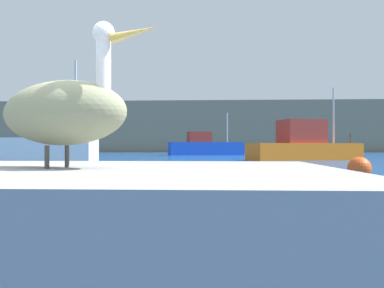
{
  "coord_description": "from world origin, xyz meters",
  "views": [
    {
      "loc": [
        0.88,
        -2.47,
        0.89
      ],
      "look_at": [
        -0.44,
        22.06,
        1.05
      ],
      "focal_mm": 38.81,
      "sensor_mm": 36.0,
      "label": 1
    }
  ],
  "objects": [
    {
      "name": "fishing_boat_blue",
      "position": [
        -0.15,
        41.92,
        0.9
      ],
      "size": [
        8.2,
        4.05,
        4.56
      ],
      "rotation": [
        0.0,
        0.0,
        0.24
      ],
      "color": "blue",
      "rests_on": "ground"
    },
    {
      "name": "mooring_buoy",
      "position": [
        4.74,
        8.8,
        0.31
      ],
      "size": [
        0.62,
        0.62,
        0.62
      ],
      "primitive_type": "sphere",
      "color": "#E54C19",
      "rests_on": "ground"
    },
    {
      "name": "fishing_boat_white",
      "position": [
        -7.75,
        18.65,
        1.04
      ],
      "size": [
        4.9,
        1.77,
        5.35
      ],
      "rotation": [
        0.0,
        0.0,
        -0.03
      ],
      "color": "white",
      "rests_on": "ground"
    },
    {
      "name": "hillside_backdrop",
      "position": [
        0.0,
        70.84,
        4.24
      ],
      "size": [
        140.0,
        12.17,
        8.47
      ],
      "primitive_type": "cube",
      "color": "#7F755B",
      "rests_on": "ground"
    },
    {
      "name": "pier_dock",
      "position": [
        -0.1,
        0.16,
        0.38
      ],
      "size": [
        3.55,
        2.62,
        0.75
      ],
      "primitive_type": "cube",
      "color": "gray",
      "rests_on": "ground"
    },
    {
      "name": "fishing_boat_orange",
      "position": [
        6.86,
        25.72,
        0.97
      ],
      "size": [
        7.95,
        4.74,
        4.96
      ],
      "rotation": [
        0.0,
        0.0,
        0.34
      ],
      "color": "orange",
      "rests_on": "ground"
    },
    {
      "name": "pelican",
      "position": [
        -0.09,
        0.15,
        1.12
      ],
      "size": [
        1.22,
        0.85,
        0.9
      ],
      "rotation": [
        0.0,
        0.0,
        -0.43
      ],
      "color": "gray",
      "rests_on": "pier_dock"
    }
  ]
}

